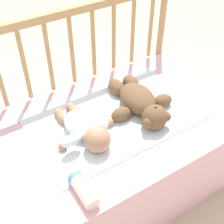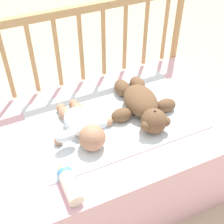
% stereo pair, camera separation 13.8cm
% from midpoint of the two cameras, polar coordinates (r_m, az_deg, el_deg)
% --- Properties ---
extents(ground_plane, '(12.00, 12.00, 0.00)m').
position_cam_midpoint_polar(ground_plane, '(1.75, -2.12, -12.76)').
color(ground_plane, '#C6B293').
extents(crib_mattress, '(1.17, 0.71, 0.45)m').
position_cam_midpoint_polar(crib_mattress, '(1.57, -2.32, -8.04)').
color(crib_mattress, '#EDB7C6').
rests_on(crib_mattress, ground_plane).
extents(crib_rail, '(1.17, 0.04, 0.85)m').
position_cam_midpoint_polar(crib_rail, '(1.60, -9.73, 9.69)').
color(crib_rail, tan).
rests_on(crib_rail, ground_plane).
extents(blanket, '(0.76, 0.49, 0.01)m').
position_cam_midpoint_polar(blanket, '(1.44, -2.53, -0.96)').
color(blanket, white).
rests_on(blanket, crib_mattress).
extents(teddy_bear, '(0.32, 0.41, 0.12)m').
position_cam_midpoint_polar(teddy_bear, '(1.45, 2.39, 1.82)').
color(teddy_bear, brown).
rests_on(teddy_bear, crib_mattress).
extents(baby, '(0.28, 0.35, 0.11)m').
position_cam_midpoint_polar(baby, '(1.34, -7.99, -3.07)').
color(baby, white).
rests_on(baby, crib_mattress).
extents(baby_bottle, '(0.06, 0.17, 0.06)m').
position_cam_midpoint_polar(baby_bottle, '(1.17, -8.98, -13.66)').
color(baby_bottle, '#F4E5CC').
rests_on(baby_bottle, crib_mattress).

